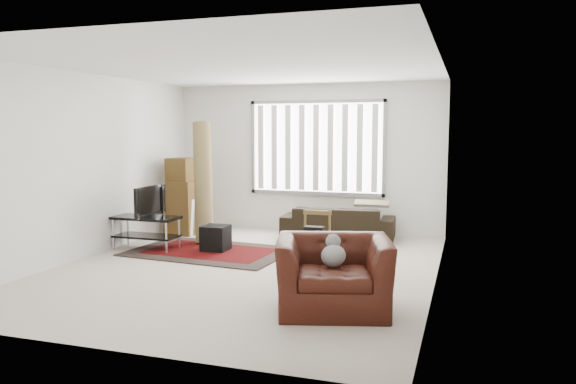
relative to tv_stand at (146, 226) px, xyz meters
name	(u,v)px	position (x,y,z in m)	size (l,w,h in m)	color
room	(260,138)	(1.98, -0.17, 1.38)	(6.00, 6.02, 2.71)	beige
persian_rug	(210,251)	(1.05, 0.10, -0.37)	(2.51, 1.79, 0.02)	black
tv_stand	(146,226)	(0.00, 0.00, 0.00)	(1.04, 0.47, 0.52)	black
tv	(145,201)	(0.00, 0.00, 0.39)	(0.85, 0.11, 0.49)	black
subwoofer	(216,238)	(1.11, 0.19, -0.17)	(0.38, 0.38, 0.38)	black
moving_boxes	(184,199)	(-0.09, 1.39, 0.26)	(0.62, 0.58, 1.37)	brown
white_flatpack	(181,217)	(-0.08, 1.26, -0.05)	(0.51, 0.07, 0.65)	silver
rolled_rug	(203,182)	(0.61, 0.79, 0.63)	(0.30, 0.30, 2.00)	olive
sofa	(338,218)	(2.68, 1.77, -0.01)	(1.92, 0.83, 0.74)	black
side_chair	(314,237)	(2.83, -0.34, 0.05)	(0.42, 0.42, 0.77)	#857857
armchair	(334,269)	(3.49, -2.02, 0.06)	(1.39, 1.29, 0.86)	#3C140C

